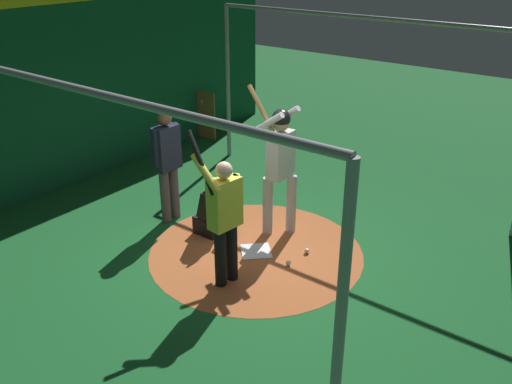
{
  "coord_description": "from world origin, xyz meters",
  "views": [
    {
      "loc": [
        4.1,
        -5.37,
        4.09
      ],
      "look_at": [
        0.0,
        0.0,
        0.95
      ],
      "focal_mm": 38.39,
      "sensor_mm": 36.0,
      "label": 1
    }
  ],
  "objects_px": {
    "catcher": "(213,212)",
    "visitor": "(224,215)",
    "home_plate": "(256,251)",
    "batter": "(280,159)",
    "baseball_0": "(307,251)",
    "baseball_1": "(288,263)",
    "bat_rack": "(204,116)",
    "umpire": "(167,160)"
  },
  "relations": [
    {
      "from": "catcher",
      "to": "umpire",
      "type": "height_order",
      "value": "umpire"
    },
    {
      "from": "baseball_1",
      "to": "home_plate",
      "type": "bearing_deg",
      "value": 177.92
    },
    {
      "from": "bat_rack",
      "to": "baseball_1",
      "type": "height_order",
      "value": "bat_rack"
    },
    {
      "from": "baseball_0",
      "to": "baseball_1",
      "type": "distance_m",
      "value": 0.43
    },
    {
      "from": "catcher",
      "to": "baseball_0",
      "type": "bearing_deg",
      "value": 13.39
    },
    {
      "from": "catcher",
      "to": "bat_rack",
      "type": "height_order",
      "value": "bat_rack"
    },
    {
      "from": "catcher",
      "to": "baseball_0",
      "type": "distance_m",
      "value": 1.54
    },
    {
      "from": "batter",
      "to": "baseball_1",
      "type": "xyz_separation_m",
      "value": [
        0.67,
        -0.7,
        -1.16
      ]
    },
    {
      "from": "home_plate",
      "to": "batter",
      "type": "height_order",
      "value": "batter"
    },
    {
      "from": "home_plate",
      "to": "visitor",
      "type": "bearing_deg",
      "value": -80.74
    },
    {
      "from": "batter",
      "to": "home_plate",
      "type": "bearing_deg",
      "value": -82.5
    },
    {
      "from": "visitor",
      "to": "umpire",
      "type": "bearing_deg",
      "value": 163.6
    },
    {
      "from": "baseball_1",
      "to": "umpire",
      "type": "bearing_deg",
      "value": 179.86
    },
    {
      "from": "visitor",
      "to": "bat_rack",
      "type": "bearing_deg",
      "value": 142.49
    },
    {
      "from": "catcher",
      "to": "baseball_0",
      "type": "height_order",
      "value": "catcher"
    },
    {
      "from": "catcher",
      "to": "umpire",
      "type": "relative_size",
      "value": 0.52
    },
    {
      "from": "umpire",
      "to": "baseball_1",
      "type": "distance_m",
      "value": 2.47
    },
    {
      "from": "catcher",
      "to": "baseball_1",
      "type": "height_order",
      "value": "catcher"
    },
    {
      "from": "home_plate",
      "to": "baseball_1",
      "type": "height_order",
      "value": "baseball_1"
    },
    {
      "from": "catcher",
      "to": "visitor",
      "type": "height_order",
      "value": "visitor"
    },
    {
      "from": "visitor",
      "to": "home_plate",
      "type": "bearing_deg",
      "value": 106.67
    },
    {
      "from": "home_plate",
      "to": "baseball_0",
      "type": "distance_m",
      "value": 0.73
    },
    {
      "from": "visitor",
      "to": "baseball_1",
      "type": "xyz_separation_m",
      "value": [
        0.44,
        0.8,
        -0.94
      ]
    },
    {
      "from": "baseball_0",
      "to": "visitor",
      "type": "bearing_deg",
      "value": -110.91
    },
    {
      "from": "bat_rack",
      "to": "baseball_0",
      "type": "height_order",
      "value": "bat_rack"
    },
    {
      "from": "umpire",
      "to": "bat_rack",
      "type": "height_order",
      "value": "umpire"
    },
    {
      "from": "catcher",
      "to": "bat_rack",
      "type": "relative_size",
      "value": 0.88
    },
    {
      "from": "home_plate",
      "to": "visitor",
      "type": "relative_size",
      "value": 0.2
    },
    {
      "from": "batter",
      "to": "baseball_1",
      "type": "relative_size",
      "value": 30.45
    },
    {
      "from": "home_plate",
      "to": "bat_rack",
      "type": "height_order",
      "value": "bat_rack"
    },
    {
      "from": "home_plate",
      "to": "baseball_0",
      "type": "bearing_deg",
      "value": 33.95
    },
    {
      "from": "baseball_0",
      "to": "baseball_1",
      "type": "relative_size",
      "value": 1.0
    },
    {
      "from": "umpire",
      "to": "baseball_0",
      "type": "bearing_deg",
      "value": 10.41
    },
    {
      "from": "home_plate",
      "to": "catcher",
      "type": "bearing_deg",
      "value": 176.11
    },
    {
      "from": "visitor",
      "to": "baseball_0",
      "type": "relative_size",
      "value": 27.75
    },
    {
      "from": "visitor",
      "to": "baseball_0",
      "type": "distance_m",
      "value": 1.61
    },
    {
      "from": "bat_rack",
      "to": "home_plate",
      "type": "bearing_deg",
      "value": -39.52
    },
    {
      "from": "batter",
      "to": "bat_rack",
      "type": "bearing_deg",
      "value": 146.19
    },
    {
      "from": "home_plate",
      "to": "catcher",
      "type": "distance_m",
      "value": 0.93
    },
    {
      "from": "batter",
      "to": "catcher",
      "type": "distance_m",
      "value": 1.3
    },
    {
      "from": "umpire",
      "to": "visitor",
      "type": "distance_m",
      "value": 2.0
    },
    {
      "from": "catcher",
      "to": "batter",
      "type": "bearing_deg",
      "value": 38.92
    }
  ]
}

